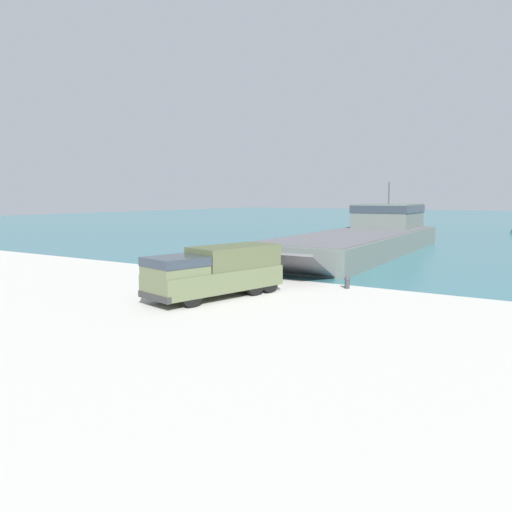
# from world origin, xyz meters

# --- Properties ---
(ground_plane) EXTENTS (240.00, 240.00, 0.00)m
(ground_plane) POSITION_xyz_m (0.00, 0.00, 0.00)
(ground_plane) COLOR #B7B5AD
(water_surface) EXTENTS (240.00, 180.00, 0.01)m
(water_surface) POSITION_xyz_m (0.00, 94.23, 0.00)
(water_surface) COLOR #336B75
(water_surface) RESTS_ON ground_plane
(landing_craft) EXTENTS (9.43, 33.73, 6.99)m
(landing_craft) POSITION_xyz_m (-1.51, 23.28, 1.62)
(landing_craft) COLOR #56605B
(landing_craft) RESTS_ON ground_plane
(military_truck) EXTENTS (4.39, 8.26, 2.71)m
(military_truck) POSITION_xyz_m (-0.43, -3.07, 1.47)
(military_truck) COLOR #566042
(military_truck) RESTS_ON ground_plane
(soldier_on_ramp) EXTENTS (0.50, 0.43, 1.78)m
(soldier_on_ramp) POSITION_xyz_m (-3.45, -4.43, 1.03)
(soldier_on_ramp) COLOR #3D4C33
(soldier_on_ramp) RESTS_ON ground_plane
(mooring_bollard) EXTENTS (0.34, 0.34, 0.74)m
(mooring_bollard) POSITION_xyz_m (4.62, 3.15, 0.40)
(mooring_bollard) COLOR #333338
(mooring_bollard) RESTS_ON ground_plane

